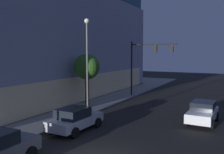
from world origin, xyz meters
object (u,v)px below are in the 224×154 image
traffic_light_far_corner (148,57)px  sidewalk_tree (87,67)px  car_silver (75,119)px  street_lamp_sidewalk (87,54)px  car_white (203,112)px

traffic_light_far_corner → sidewalk_tree: size_ratio=1.29×
sidewalk_tree → car_silver: (-6.77, -3.41, -3.09)m
sidewalk_tree → car_silver: 8.18m
traffic_light_far_corner → sidewalk_tree: (-7.66, 3.50, -0.93)m
traffic_light_far_corner → car_silver: bearing=179.6°
street_lamp_sidewalk → sidewalk_tree: street_lamp_sidewalk is taller
car_silver → car_white: same height
sidewalk_tree → car_white: 11.32m
traffic_light_far_corner → sidewalk_tree: bearing=155.4°
street_lamp_sidewalk → sidewalk_tree: (1.88, 1.27, -1.33)m
sidewalk_tree → car_white: (-0.76, -10.87, -3.07)m
car_silver → sidewalk_tree: bearing=26.7°
street_lamp_sidewalk → car_white: 10.62m
street_lamp_sidewalk → car_white: size_ratio=1.96×
car_silver → car_white: 9.58m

